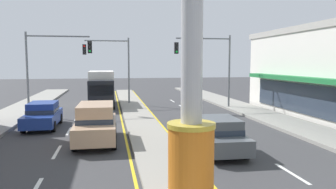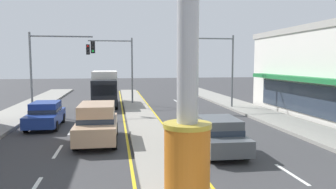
# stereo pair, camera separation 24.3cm
# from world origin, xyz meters

# --- Properties ---
(median_strip) EXTENTS (2.06, 52.00, 0.14)m
(median_strip) POSITION_xyz_m (0.00, 18.00, 0.07)
(median_strip) COLOR gray
(median_strip) RESTS_ON ground
(sidewalk_right) EXTENTS (2.94, 60.00, 0.18)m
(sidewalk_right) POSITION_xyz_m (9.10, 16.00, 0.09)
(sidewalk_right) COLOR gray
(sidewalk_right) RESTS_ON ground
(lane_markings) EXTENTS (8.80, 52.00, 0.01)m
(lane_markings) POSITION_xyz_m (0.00, 16.65, 0.00)
(lane_markings) COLOR silver
(lane_markings) RESTS_ON ground
(district_sign) EXTENTS (7.30, 1.22, 7.86)m
(district_sign) POSITION_xyz_m (-0.00, 6.75, 4.32)
(district_sign) COLOR orange
(district_sign) RESTS_ON median_strip
(traffic_light_left_side) EXTENTS (4.86, 0.46, 6.20)m
(traffic_light_left_side) POSITION_xyz_m (-6.27, 24.67, 4.25)
(traffic_light_left_side) COLOR slate
(traffic_light_left_side) RESTS_ON ground
(traffic_light_right_side) EXTENTS (4.86, 0.46, 6.20)m
(traffic_light_right_side) POSITION_xyz_m (6.27, 24.98, 4.25)
(traffic_light_right_side) COLOR slate
(traffic_light_right_side) RESTS_ON ground
(traffic_light_median_far) EXTENTS (4.20, 0.46, 6.20)m
(traffic_light_median_far) POSITION_xyz_m (-1.68, 29.29, 4.19)
(traffic_light_median_far) COLOR slate
(traffic_light_median_far) RESTS_ON ground
(sedan_near_right_lane) EXTENTS (1.85, 4.31, 1.53)m
(sedan_near_right_lane) POSITION_xyz_m (-5.98, 19.34, 0.79)
(sedan_near_right_lane) COLOR navy
(sedan_near_right_lane) RESTS_ON ground
(suv_near_left_lane) EXTENTS (2.03, 4.63, 1.90)m
(suv_near_left_lane) POSITION_xyz_m (-2.68, 15.09, 0.98)
(suv_near_left_lane) COLOR tan
(suv_near_left_lane) RESTS_ON ground
(box_truck_mid_left_lane) EXTENTS (2.29, 6.92, 3.12)m
(box_truck_mid_left_lane) POSITION_xyz_m (-2.70, 28.87, 1.69)
(box_truck_mid_left_lane) COLOR black
(box_truck_mid_left_lane) RESTS_ON ground
(sedan_far_left_oncoming) EXTENTS (1.96, 4.36, 1.53)m
(sedan_far_left_oncoming) POSITION_xyz_m (2.68, 12.40, 0.79)
(sedan_far_left_oncoming) COLOR #4C5156
(sedan_far_left_oncoming) RESTS_ON ground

